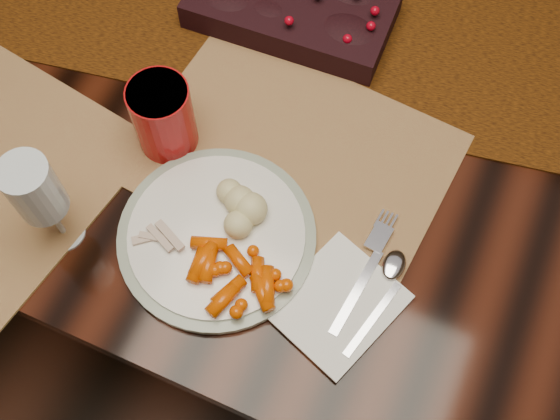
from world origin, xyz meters
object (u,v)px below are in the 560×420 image
at_px(dining_table, 318,189).
at_px(red_cup, 163,117).
at_px(baby_carrots, 232,271).
at_px(dinner_plate, 217,236).
at_px(mashed_potatoes, 238,207).
at_px(wine_glass, 44,204).
at_px(turkey_shreds, 158,233).
at_px(centerpiece, 292,5).
at_px(napkin, 338,304).
at_px(placemat_main, 292,157).

height_order(dining_table, red_cup, red_cup).
bearing_deg(baby_carrots, dining_table, 90.61).
bearing_deg(dinner_plate, mashed_potatoes, 66.27).
bearing_deg(dining_table, wine_glass, -121.76).
xyz_separation_m(red_cup, wine_glass, (-0.06, -0.19, 0.03)).
bearing_deg(wine_glass, baby_carrots, 7.41).
bearing_deg(mashed_potatoes, turkey_shreds, -140.08).
height_order(dining_table, centerpiece, centerpiece).
bearing_deg(napkin, centerpiece, 140.57).
bearing_deg(napkin, mashed_potatoes, -179.42).
relative_size(baby_carrots, napkin, 0.77).
distance_m(dinner_plate, napkin, 0.18).
distance_m(dinner_plate, baby_carrots, 0.06).
height_order(placemat_main, napkin, napkin).
xyz_separation_m(turkey_shreds, wine_glass, (-0.13, -0.04, 0.06)).
xyz_separation_m(placemat_main, turkey_shreds, (-0.11, -0.19, 0.03)).
distance_m(baby_carrots, red_cup, 0.24).
xyz_separation_m(dining_table, dinner_plate, (-0.04, -0.31, 0.39)).
bearing_deg(dinner_plate, red_cup, 139.52).
bearing_deg(wine_glass, red_cup, 70.79).
distance_m(baby_carrots, wine_glass, 0.25).
bearing_deg(mashed_potatoes, red_cup, 153.15).
bearing_deg(wine_glass, dining_table, 58.24).
bearing_deg(napkin, turkey_shreds, -157.32).
bearing_deg(centerpiece, red_cup, -105.09).
height_order(dining_table, wine_glass, wine_glass).
bearing_deg(red_cup, placemat_main, 14.39).
distance_m(baby_carrots, napkin, 0.14).
bearing_deg(mashed_potatoes, dining_table, 84.90).
bearing_deg(centerpiece, napkin, -59.46).
xyz_separation_m(turkey_shreds, red_cup, (-0.06, 0.14, 0.03)).
bearing_deg(wine_glass, placemat_main, 44.02).
xyz_separation_m(dining_table, centerpiece, (-0.10, 0.08, 0.41)).
xyz_separation_m(placemat_main, napkin, (0.14, -0.18, 0.00)).
distance_m(turkey_shreds, wine_glass, 0.15).
height_order(centerpiece, placemat_main, centerpiece).
distance_m(red_cup, wine_glass, 0.20).
bearing_deg(dinner_plate, dining_table, 82.50).
height_order(turkey_shreds, napkin, turkey_shreds).
relative_size(dining_table, dinner_plate, 6.76).
bearing_deg(red_cup, dining_table, 48.75).
xyz_separation_m(dining_table, mashed_potatoes, (-0.02, -0.27, 0.42)).
bearing_deg(napkin, dinner_plate, -166.71).
bearing_deg(placemat_main, napkin, -46.51).
bearing_deg(dining_table, red_cup, -131.25).
xyz_separation_m(dining_table, napkin, (0.14, -0.33, 0.38)).
xyz_separation_m(baby_carrots, wine_glass, (-0.24, -0.03, 0.06)).
bearing_deg(red_cup, centerpiece, 74.91).
distance_m(turkey_shreds, red_cup, 0.16).
height_order(turkey_shreds, wine_glass, wine_glass).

